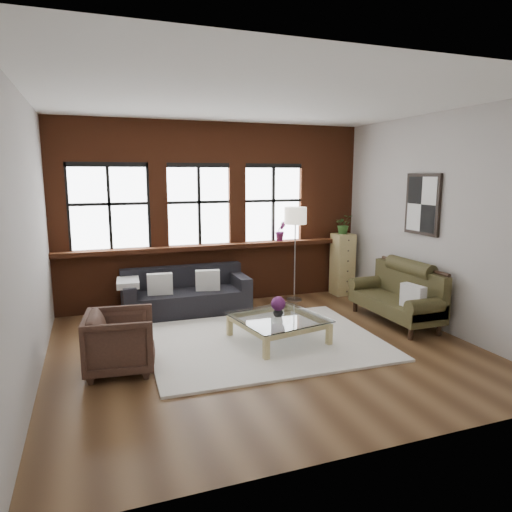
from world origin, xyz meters
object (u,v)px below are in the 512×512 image
object	(u,v)px
drawer_chest	(342,264)
floor_lamp	(295,251)
coffee_table	(278,329)
vase	(278,312)
vintage_settee	(395,295)
armchair	(120,342)
dark_sofa	(186,292)

from	to	relation	value
drawer_chest	floor_lamp	xyz separation A→B (m)	(-1.06, -0.10, 0.34)
coffee_table	vase	size ratio (longest dim) A/B	7.64
coffee_table	drawer_chest	distance (m)	2.96
vintage_settee	armchair	distance (m)	4.17
coffee_table	vase	bearing A→B (deg)	-90.00
dark_sofa	drawer_chest	xyz separation A→B (m)	(3.10, 0.22, 0.22)
dark_sofa	drawer_chest	world-z (taller)	drawer_chest
armchair	floor_lamp	world-z (taller)	floor_lamp
vintage_settee	coffee_table	world-z (taller)	vintage_settee
vintage_settee	coffee_table	distance (m)	2.06
dark_sofa	coffee_table	distance (m)	2.00
vase	armchair	bearing A→B (deg)	-173.48
vase	floor_lamp	distance (m)	2.23
coffee_table	floor_lamp	world-z (taller)	floor_lamp
dark_sofa	coffee_table	size ratio (longest dim) A/B	1.85
armchair	coffee_table	xyz separation A→B (m)	(2.11, 0.24, -0.18)
coffee_table	drawer_chest	bearing A→B (deg)	42.29
dark_sofa	vase	bearing A→B (deg)	-62.06
floor_lamp	vase	bearing A→B (deg)	-120.63
armchair	coffee_table	world-z (taller)	armchair
drawer_chest	floor_lamp	world-z (taller)	floor_lamp
armchair	vase	bearing A→B (deg)	-76.79
vase	floor_lamp	size ratio (longest dim) A/B	0.08
vase	floor_lamp	xyz separation A→B (m)	(1.11, 1.87, 0.50)
armchair	coffee_table	bearing A→B (deg)	-76.79
floor_lamp	coffee_table	bearing A→B (deg)	-120.63
dark_sofa	vintage_settee	world-z (taller)	vintage_settee
coffee_table	floor_lamp	xyz separation A→B (m)	(1.11, 1.87, 0.76)
armchair	drawer_chest	size ratio (longest dim) A/B	0.67
armchair	floor_lamp	bearing A→B (deg)	-50.06
coffee_table	dark_sofa	bearing A→B (deg)	117.94
vintage_settee	dark_sofa	bearing A→B (deg)	151.68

